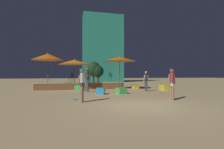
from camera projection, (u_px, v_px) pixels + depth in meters
ground_plane at (140, 106)px, 7.42m from camera, size 120.00×120.00×0.00m
wooden_deck at (80, 86)px, 16.68m from camera, size 7.91×2.44×0.65m
patio_umbrella_0 at (74, 62)px, 15.48m from camera, size 2.97×2.97×2.75m
patio_umbrella_1 at (48, 57)px, 14.92m from camera, size 2.65×2.65×3.23m
patio_umbrella_2 at (120, 59)px, 16.09m from camera, size 2.90×2.90×3.07m
cube_seat_0 at (121, 91)px, 12.17m from camera, size 0.76×0.76×0.43m
cube_seat_1 at (163, 87)px, 16.12m from camera, size 0.60×0.60×0.41m
cube_seat_2 at (165, 88)px, 14.82m from camera, size 0.56×0.56×0.48m
cube_seat_3 at (78, 88)px, 14.34m from camera, size 0.67×0.67×0.47m
cube_seat_4 at (101, 91)px, 11.93m from camera, size 0.66×0.66×0.44m
cube_seat_5 at (135, 87)px, 16.66m from camera, size 0.59×0.59×0.38m
person_0 at (87, 78)px, 13.54m from camera, size 0.49×0.31×1.88m
person_1 at (172, 82)px, 9.19m from camera, size 0.45×0.29×1.67m
person_2 at (146, 81)px, 14.06m from camera, size 0.48×0.29×1.63m
person_3 at (82, 84)px, 8.46m from camera, size 0.49×0.28×1.62m
bistro_chair_0 at (110, 76)px, 17.57m from camera, size 0.41×0.41×0.90m
bistro_chair_1 at (89, 76)px, 17.04m from camera, size 0.40×0.40×0.90m
bistro_chair_2 at (71, 76)px, 17.16m from camera, size 0.46×0.46×0.90m
frisbee_disc at (75, 99)px, 9.30m from camera, size 0.27×0.27×0.03m
background_tree_0 at (94, 69)px, 26.72m from camera, size 2.06×2.06×3.39m
background_tree_1 at (98, 71)px, 26.42m from camera, size 1.65×1.65×2.78m
distant_building at (103, 49)px, 32.43m from camera, size 7.30×3.16×12.36m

